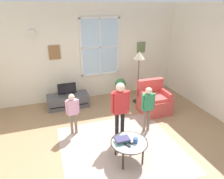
% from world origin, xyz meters
% --- Properties ---
extents(ground_plane, '(6.60, 6.05, 0.02)m').
position_xyz_m(ground_plane, '(0.00, 0.00, -0.01)').
color(ground_plane, '#9E7A56').
extents(back_wall, '(6.00, 0.17, 2.86)m').
position_xyz_m(back_wall, '(0.01, 2.78, 1.43)').
color(back_wall, silver).
rests_on(back_wall, ground_plane).
extents(area_rug, '(2.43, 2.35, 0.01)m').
position_xyz_m(area_rug, '(0.15, -0.04, 0.00)').
color(area_rug, tan).
rests_on(area_rug, ground_plane).
extents(tv_stand, '(1.17, 0.48, 0.39)m').
position_xyz_m(tv_stand, '(-0.64, 2.21, 0.20)').
color(tv_stand, '#4C4C51').
rests_on(tv_stand, ground_plane).
extents(television, '(0.52, 0.08, 0.35)m').
position_xyz_m(television, '(-0.64, 2.21, 0.57)').
color(television, '#4C4C4C').
rests_on(television, tv_stand).
extents(armchair, '(0.76, 0.74, 0.87)m').
position_xyz_m(armchair, '(1.59, 1.19, 0.33)').
color(armchair, '#D14C47').
rests_on(armchair, ground_plane).
extents(coffee_table, '(0.71, 0.71, 0.42)m').
position_xyz_m(coffee_table, '(0.17, -0.40, 0.38)').
color(coffee_table, '#99B2B7').
rests_on(coffee_table, ground_plane).
extents(book_stack, '(0.27, 0.18, 0.08)m').
position_xyz_m(book_stack, '(0.05, -0.35, 0.45)').
color(book_stack, teal).
rests_on(book_stack, coffee_table).
extents(cup, '(0.09, 0.09, 0.10)m').
position_xyz_m(cup, '(0.28, -0.45, 0.46)').
color(cup, '#334C8C').
rests_on(cup, coffee_table).
extents(remote_near_books, '(0.10, 0.14, 0.02)m').
position_xyz_m(remote_near_books, '(0.10, -0.48, 0.42)').
color(remote_near_books, black).
rests_on(remote_near_books, coffee_table).
extents(remote_near_cup, '(0.10, 0.14, 0.02)m').
position_xyz_m(remote_near_cup, '(0.17, -0.42, 0.42)').
color(remote_near_cup, black).
rests_on(remote_near_cup, coffee_table).
extents(person_red_shirt, '(0.41, 0.19, 1.36)m').
position_xyz_m(person_red_shirt, '(0.23, 0.25, 0.85)').
color(person_red_shirt, black).
rests_on(person_red_shirt, ground_plane).
extents(person_green_shirt, '(0.33, 0.15, 1.11)m').
position_xyz_m(person_green_shirt, '(0.95, 0.38, 0.70)').
color(person_green_shirt, '#726656').
rests_on(person_green_shirt, ground_plane).
extents(person_pink_shirt, '(0.30, 0.14, 1.01)m').
position_xyz_m(person_pink_shirt, '(-0.69, 0.82, 0.63)').
color(person_pink_shirt, '#726656').
rests_on(person_pink_shirt, ground_plane).
extents(potted_plant_by_window, '(0.34, 0.34, 0.68)m').
position_xyz_m(potted_plant_by_window, '(1.01, 2.25, 0.38)').
color(potted_plant_by_window, silver).
rests_on(potted_plant_by_window, ground_plane).
extents(floor_lamp, '(0.32, 0.32, 1.57)m').
position_xyz_m(floor_lamp, '(1.42, 1.88, 1.31)').
color(floor_lamp, black).
rests_on(floor_lamp, ground_plane).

